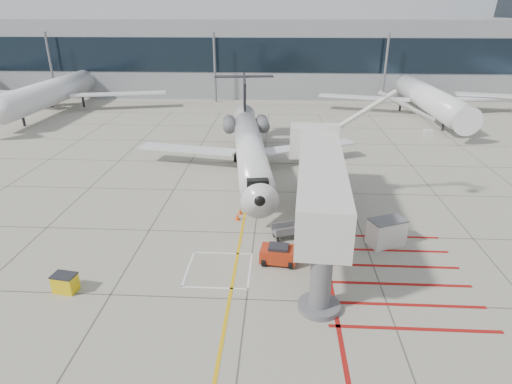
# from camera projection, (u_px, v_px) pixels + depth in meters

# --- Properties ---
(ground_plane) EXTENTS (260.00, 260.00, 0.00)m
(ground_plane) POSITION_uv_depth(u_px,v_px,m) (251.00, 262.00, 28.29)
(ground_plane) COLOR #9E9A88
(ground_plane) RESTS_ON ground
(regional_jet) EXTENTS (27.95, 33.48, 8.06)m
(regional_jet) POSITION_uv_depth(u_px,v_px,m) (251.00, 139.00, 40.90)
(regional_jet) COLOR silver
(regional_jet) RESTS_ON ground_plane
(jet_bridge) EXTENTS (10.94, 21.01, 8.18)m
(jet_bridge) POSITION_uv_depth(u_px,v_px,m) (320.00, 192.00, 28.68)
(jet_bridge) COLOR silver
(jet_bridge) RESTS_ON ground_plane
(pushback_tug) EXTENTS (2.49, 1.73, 1.36)m
(pushback_tug) POSITION_uv_depth(u_px,v_px,m) (278.00, 254.00, 27.97)
(pushback_tug) COLOR #AE2B10
(pushback_tug) RESTS_ON ground_plane
(spill_bin) EXTENTS (1.44, 1.07, 1.14)m
(spill_bin) POSITION_uv_depth(u_px,v_px,m) (65.00, 283.00, 25.15)
(spill_bin) COLOR #E0B80C
(spill_bin) RESTS_ON ground_plane
(baggage_cart) EXTENTS (2.04, 1.65, 1.12)m
(baggage_cart) POSITION_uv_depth(u_px,v_px,m) (285.00, 231.00, 31.05)
(baggage_cart) COLOR #5D5D62
(baggage_cart) RESTS_ON ground_plane
(ground_power_unit) EXTENTS (2.83, 2.30, 1.95)m
(ground_power_unit) POSITION_uv_depth(u_px,v_px,m) (386.00, 232.00, 30.08)
(ground_power_unit) COLOR silver
(ground_power_unit) RESTS_ON ground_plane
(cone_nose) EXTENTS (0.38, 0.38, 0.53)m
(cone_nose) POSITION_uv_depth(u_px,v_px,m) (237.00, 217.00, 33.92)
(cone_nose) COLOR #E0490B
(cone_nose) RESTS_ON ground_plane
(cone_side) EXTENTS (0.34, 0.34, 0.47)m
(cone_side) POSITION_uv_depth(u_px,v_px,m) (240.00, 211.00, 34.94)
(cone_side) COLOR red
(cone_side) RESTS_ON ground_plane
(terminal_building) EXTENTS (180.00, 28.00, 14.00)m
(terminal_building) POSITION_uv_depth(u_px,v_px,m) (320.00, 54.00, 89.41)
(terminal_building) COLOR gray
(terminal_building) RESTS_ON ground_plane
(terminal_glass_band) EXTENTS (180.00, 0.10, 6.00)m
(terminal_glass_band) POSITION_uv_depth(u_px,v_px,m) (327.00, 56.00, 76.10)
(terminal_glass_band) COLOR black
(terminal_glass_band) RESTS_ON ground_plane
(bg_aircraft_b) EXTENTS (34.82, 38.68, 11.61)m
(bg_aircraft_b) POSITION_uv_depth(u_px,v_px,m) (56.00, 74.00, 70.09)
(bg_aircraft_b) COLOR silver
(bg_aircraft_b) RESTS_ON ground_plane
(bg_aircraft_c) EXTENTS (32.43, 36.03, 10.81)m
(bg_aircraft_c) POSITION_uv_depth(u_px,v_px,m) (424.00, 79.00, 67.24)
(bg_aircraft_c) COLOR silver
(bg_aircraft_c) RESTS_ON ground_plane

